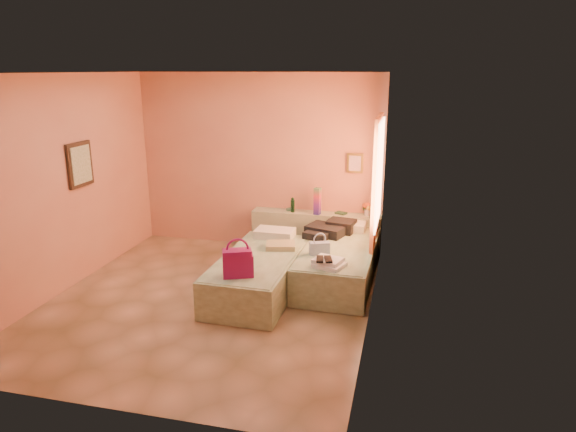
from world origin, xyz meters
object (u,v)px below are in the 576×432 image
flower_vase (368,208)px  magenta_handbag (238,263)px  green_book (341,213)px  blue_handbag (319,248)px  bed_left (259,274)px  bed_right (339,264)px  headboard_ledge (316,232)px  towel_stack (329,263)px  water_bottle (293,205)px

flower_vase → magenta_handbag: (-1.29, -2.44, -0.10)m
green_book → blue_handbag: green_book is taller
bed_left → flower_vase: bearing=56.0°
bed_left → green_book: green_book is taller
bed_right → magenta_handbag: magenta_handbag is taller
headboard_ledge → bed_right: bearing=-64.3°
bed_left → towel_stack: size_ratio=5.71×
bed_left → blue_handbag: (0.75, 0.25, 0.33)m
bed_left → green_book: size_ratio=12.09×
headboard_ledge → water_bottle: water_bottle is taller
bed_left → blue_handbag: size_ratio=7.67×
headboard_ledge → magenta_handbag: (-0.49, -2.39, 0.34)m
bed_right → towel_stack: (-0.02, -0.77, 0.30)m
magenta_handbag → blue_handbag: (0.80, 0.93, -0.08)m
water_bottle → towel_stack: water_bottle is taller
water_bottle → blue_handbag: bearing=-64.1°
magenta_handbag → water_bottle: bearing=65.0°
water_bottle → blue_handbag: size_ratio=0.86×
bed_right → magenta_handbag: bearing=-126.8°
bed_left → green_book: bearing=65.7°
bed_right → blue_handbag: 0.54m
bed_left → flower_vase: flower_vase is taller
magenta_handbag → towel_stack: bearing=5.8°
headboard_ledge → flower_vase: 0.92m
magenta_handbag → flower_vase: bearing=40.0°
water_bottle → green_book: bearing=5.2°
water_bottle → flower_vase: (1.17, 0.09, 0.01)m
green_book → bed_left: bearing=-91.8°
towel_stack → flower_vase: bearing=81.2°
headboard_ledge → towel_stack: (0.51, -1.86, 0.23)m
bed_left → blue_handbag: bearing=19.5°
green_book → towel_stack: (0.12, -1.89, -0.11)m
flower_vase → green_book: bearing=-177.5°
magenta_handbag → towel_stack: 1.14m
bed_right → water_bottle: 1.47m
bed_right → green_book: size_ratio=12.09×
headboard_ledge → flower_vase: flower_vase is taller
headboard_ledge → green_book: size_ratio=12.40×
bed_right → flower_vase: flower_vase is taller
magenta_handbag → blue_handbag: bearing=27.2°
headboard_ledge → bed_right: (0.52, -1.09, -0.08)m
headboard_ledge → blue_handbag: 1.51m
magenta_handbag → bed_left: bearing=63.6°
headboard_ledge → magenta_handbag: magenta_handbag is taller
bed_right → flower_vase: (0.28, 1.14, 0.52)m
bed_left → water_bottle: size_ratio=8.89×
bed_left → towel_stack: bearing=-8.3°
headboard_ledge → green_book: green_book is taller
bed_left → headboard_ledge: bearing=76.9°
green_book → magenta_handbag: magenta_handbag is taller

